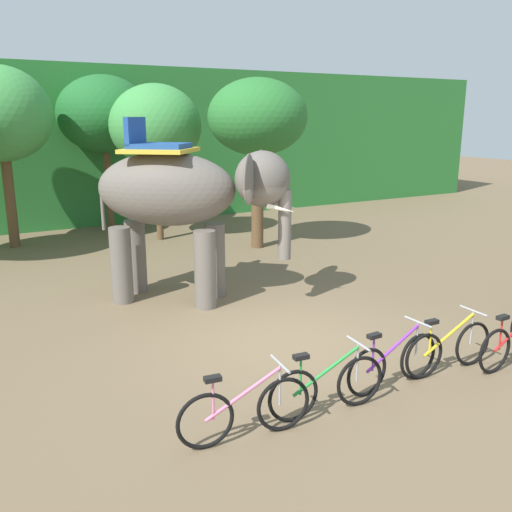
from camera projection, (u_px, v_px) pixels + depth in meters
ground_plane at (284, 341)px, 9.50m from camera, size 80.00×80.00×0.00m
foliage_hedge at (83, 143)px, 21.47m from camera, size 36.00×6.00×5.54m
tree_center_right at (1, 115)px, 15.43m from camera, size 2.83×2.83×5.20m
tree_far_left at (104, 115)px, 17.94m from camera, size 3.04×3.04×5.12m
tree_center at (156, 126)px, 16.50m from camera, size 2.77×2.77×4.76m
tree_center_left at (257, 119)px, 15.43m from camera, size 2.82×2.82×4.86m
elephant at (182, 197)px, 11.11m from camera, size 3.84×3.50×3.78m
bike_pink at (245, 410)px, 6.51m from camera, size 1.70×0.52×0.92m
bike_green at (327, 386)px, 7.09m from camera, size 1.71×0.52×0.92m
bike_purple at (393, 362)px, 7.79m from camera, size 1.71×0.52×0.92m
bike_yellow at (449, 348)px, 8.26m from camera, size 1.71×0.52×0.92m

